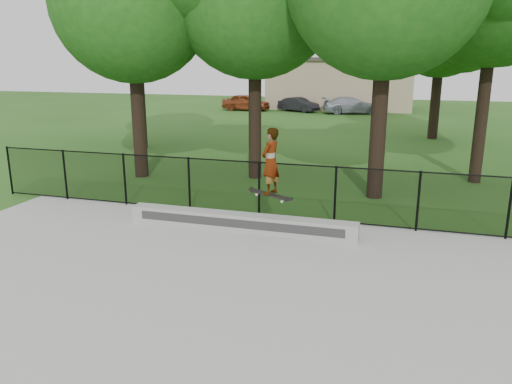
% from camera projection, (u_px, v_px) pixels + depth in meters
% --- Properties ---
extents(ground, '(100.00, 100.00, 0.00)m').
position_uv_depth(ground, '(154.00, 329.00, 7.86)').
color(ground, '#224D15').
rests_on(ground, ground).
extents(concrete_slab, '(14.00, 12.00, 0.06)m').
position_uv_depth(concrete_slab, '(154.00, 327.00, 7.85)').
color(concrete_slab, '#ABACA7').
rests_on(concrete_slab, ground).
extents(grind_ledge, '(5.72, 0.40, 0.42)m').
position_uv_depth(grind_ledge, '(240.00, 222.00, 12.18)').
color(grind_ledge, '#A2A19D').
rests_on(grind_ledge, concrete_slab).
extents(car_a, '(3.99, 1.70, 1.36)m').
position_uv_depth(car_a, '(246.00, 102.00, 41.49)').
color(car_a, maroon).
rests_on(car_a, ground).
extents(car_b, '(3.37, 2.41, 1.15)m').
position_uv_depth(car_b, '(298.00, 105.00, 40.58)').
color(car_b, black).
rests_on(car_b, ground).
extents(car_c, '(4.48, 3.03, 1.30)m').
position_uv_depth(car_c, '(351.00, 105.00, 38.95)').
color(car_c, gray).
rests_on(car_c, ground).
extents(skater_airborne, '(0.83, 0.64, 1.69)m').
position_uv_depth(skater_airborne, '(271.00, 163.00, 11.27)').
color(skater_airborne, black).
rests_on(skater_airborne, ground).
extents(chainlink_fence, '(16.06, 0.06, 1.50)m').
position_uv_depth(chainlink_fence, '(259.00, 189.00, 13.11)').
color(chainlink_fence, black).
rests_on(chainlink_fence, concrete_slab).
extents(distant_building, '(12.40, 6.40, 4.30)m').
position_uv_depth(distant_building, '(341.00, 83.00, 43.04)').
color(distant_building, tan).
rests_on(distant_building, ground).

